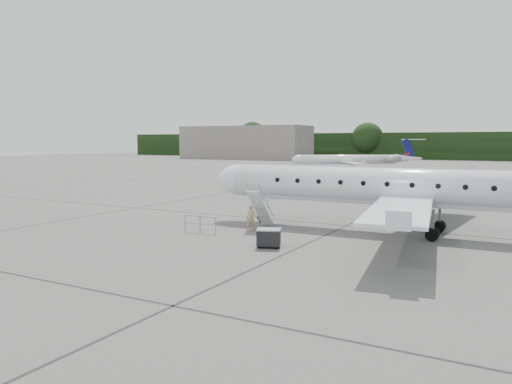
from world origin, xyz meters
The scene contains 9 objects.
ground centered at (0.00, 0.00, 0.00)m, with size 320.00×320.00×0.00m, color #61615E.
treeline centered at (0.00, 130.00, 4.00)m, with size 260.00×4.00×8.00m, color black.
terminal_building centered at (-70.00, 110.00, 5.00)m, with size 40.00×14.00×10.00m, color slate.
main_regional_jet centered at (1.61, 5.83, 3.90)m, with size 30.39×21.88×7.79m, color silver, non-canonical shape.
airstair centered at (-7.59, 3.39, 1.22)m, with size 0.85×2.18×2.44m, color silver, non-canonical shape.
passenger centered at (-7.56, 2.15, 0.79)m, with size 0.58×0.38×1.59m, color #9C8355.
safety_railing centered at (-10.01, 0.24, 0.50)m, with size 2.20×0.08×1.00m, color gray, non-canonical shape.
baggage_cart centered at (-4.44, -1.53, 0.52)m, with size 1.20×0.97×1.04m, color black, non-canonical shape.
bg_regional_left centered at (-21.83, 63.61, 2.96)m, with size 22.60×16.27×5.93m, color silver, non-canonical shape.
Camera 1 is at (7.21, -24.23, 5.53)m, focal length 35.00 mm.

